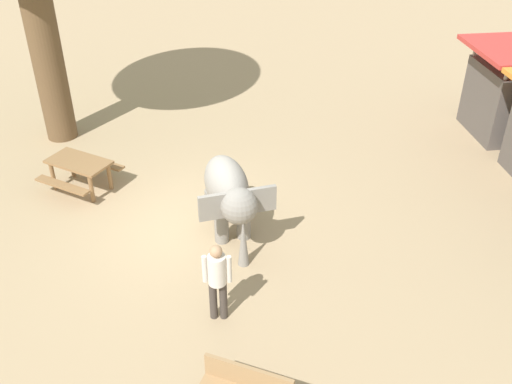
{
  "coord_description": "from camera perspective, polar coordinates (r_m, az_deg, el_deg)",
  "views": [
    {
      "loc": [
        10.45,
        0.04,
        7.58
      ],
      "look_at": [
        0.07,
        1.36,
        0.8
      ],
      "focal_mm": 40.5,
      "sensor_mm": 36.0,
      "label": 1
    }
  ],
  "objects": [
    {
      "name": "elephant",
      "position": [
        12.03,
        -2.67,
        -0.05
      ],
      "size": [
        2.36,
        1.57,
        1.62
      ],
      "rotation": [
        0.0,
        0.0,
        0.16
      ],
      "color": "gray",
      "rests_on": "ground_plane"
    },
    {
      "name": "market_stall_red",
      "position": [
        17.66,
        23.78,
        8.71
      ],
      "size": [
        2.5,
        2.5,
        2.52
      ],
      "color": "#59514C",
      "rests_on": "ground_plane"
    },
    {
      "name": "person_handler",
      "position": [
        10.07,
        -3.85,
        -8.37
      ],
      "size": [
        0.32,
        0.51,
        1.62
      ],
      "rotation": [
        0.0,
        0.0,
        3.0
      ],
      "color": "#3F3833",
      "rests_on": "ground_plane"
    },
    {
      "name": "ground_plane",
      "position": [
        12.91,
        -6.04,
        -3.22
      ],
      "size": [
        60.0,
        60.0,
        0.0
      ],
      "primitive_type": "plane",
      "color": "tan"
    },
    {
      "name": "picnic_table_near",
      "position": [
        14.39,
        -17.02,
        2.29
      ],
      "size": [
        2.07,
        2.08,
        0.78
      ],
      "rotation": [
        0.0,
        0.0,
        4.1
      ],
      "color": "olive",
      "rests_on": "ground_plane"
    }
  ]
}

